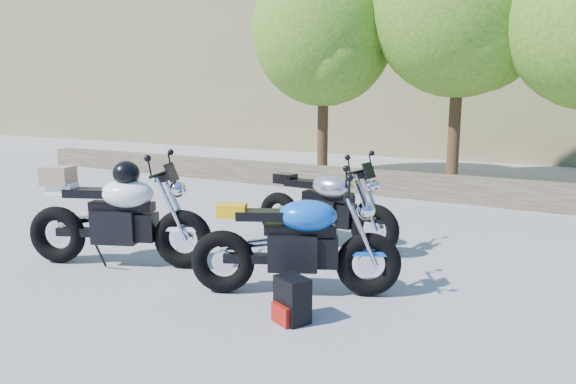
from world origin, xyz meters
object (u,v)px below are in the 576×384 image
object	(u,v)px
silver_bike	(325,208)
blue_bike	(297,244)
backpack	(292,300)
white_bike	(117,215)

from	to	relation	value
silver_bike	blue_bike	size ratio (longest dim) A/B	1.11
blue_bike	backpack	world-z (taller)	blue_bike
silver_bike	white_bike	bearing A→B (deg)	-126.60
white_bike	blue_bike	distance (m)	2.35
white_bike	blue_bike	bearing A→B (deg)	-16.68
silver_bike	white_bike	world-z (taller)	white_bike
white_bike	blue_bike	xyz separation A→B (m)	(2.33, 0.29, -0.10)
white_bike	backpack	world-z (taller)	white_bike
white_bike	backpack	distance (m)	2.68
silver_bike	blue_bike	world-z (taller)	silver_bike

